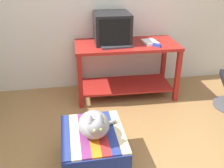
# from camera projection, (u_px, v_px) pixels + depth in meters

# --- Properties ---
(desk) EXTENTS (1.42, 0.71, 0.78)m
(desk) POSITION_uv_depth(u_px,v_px,m) (126.00, 60.00, 3.60)
(desk) COLOR maroon
(desk) RESTS_ON ground_plane
(tv_monitor) EXTENTS (0.49, 0.52, 0.40)m
(tv_monitor) POSITION_uv_depth(u_px,v_px,m) (112.00, 28.00, 3.47)
(tv_monitor) COLOR black
(tv_monitor) RESTS_ON desk
(keyboard) EXTENTS (0.41, 0.17, 0.02)m
(keyboard) POSITION_uv_depth(u_px,v_px,m) (116.00, 46.00, 3.33)
(keyboard) COLOR #333338
(keyboard) RESTS_ON desk
(book) EXTENTS (0.20, 0.26, 0.04)m
(book) POSITION_uv_depth(u_px,v_px,m) (150.00, 42.00, 3.48)
(book) COLOR white
(book) RESTS_ON desk
(ottoman_with_blanket) EXTENTS (0.58, 0.68, 0.38)m
(ottoman_with_blanket) POSITION_uv_depth(u_px,v_px,m) (93.00, 149.00, 2.43)
(ottoman_with_blanket) COLOR #7A664C
(ottoman_with_blanket) RESTS_ON ground_plane
(cat) EXTENTS (0.38, 0.37, 0.30)m
(cat) POSITION_uv_depth(u_px,v_px,m) (94.00, 125.00, 2.26)
(cat) COLOR gray
(cat) RESTS_ON ottoman_with_blanket
(stapler) EXTENTS (0.10, 0.10, 0.04)m
(stapler) POSITION_uv_depth(u_px,v_px,m) (157.00, 45.00, 3.36)
(stapler) COLOR #2342B7
(stapler) RESTS_ON desk
(pen) EXTENTS (0.14, 0.03, 0.01)m
(pen) POSITION_uv_depth(u_px,v_px,m) (156.00, 41.00, 3.57)
(pen) COLOR black
(pen) RESTS_ON desk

